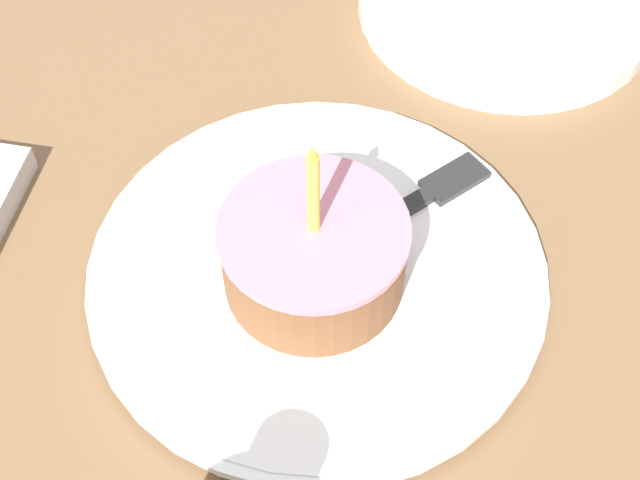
{
  "coord_description": "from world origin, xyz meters",
  "views": [
    {
      "loc": [
        -0.3,
        -0.06,
        0.48
      ],
      "look_at": [
        0.02,
        -0.0,
        0.05
      ],
      "focal_mm": 50.0,
      "sensor_mm": 36.0,
      "label": 1
    }
  ],
  "objects": [
    {
      "name": "cake_slice",
      "position": [
        0.01,
        -0.0,
        0.05
      ],
      "size": [
        0.11,
        0.11,
        0.12
      ],
      "color": "brown",
      "rests_on": "plate"
    },
    {
      "name": "plate",
      "position": [
        0.02,
        -0.0,
        0.01
      ],
      "size": [
        0.29,
        0.29,
        0.02
      ],
      "color": "white",
      "rests_on": "ground_plane"
    },
    {
      "name": "side_plate",
      "position": [
        0.31,
        -0.1,
        0.01
      ],
      "size": [
        0.24,
        0.24,
        0.02
      ],
      "color": "white",
      "rests_on": "ground_plane"
    },
    {
      "name": "fork",
      "position": [
        0.06,
        -0.04,
        0.02
      ],
      "size": [
        0.15,
        0.14,
        0.0
      ],
      "color": "#262626",
      "rests_on": "plate"
    },
    {
      "name": "ground_plane",
      "position": [
        0.0,
        0.0,
        -0.02
      ],
      "size": [
        2.4,
        2.4,
        0.04
      ],
      "color": "brown",
      "rests_on": "ground"
    }
  ]
}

